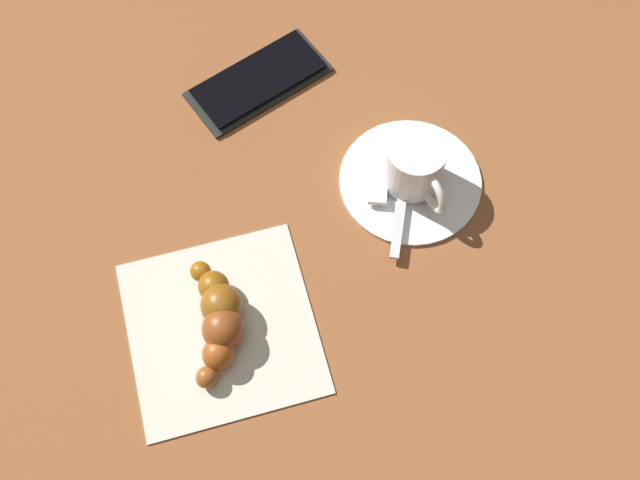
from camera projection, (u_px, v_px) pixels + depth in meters
ground_plane at (304, 248)px, 0.71m from camera, size 1.80×1.80×0.00m
saucer at (410, 180)px, 0.74m from camera, size 0.14×0.14×0.01m
espresso_cup at (415, 165)px, 0.71m from camera, size 0.06×0.08×0.05m
teaspoon at (404, 183)px, 0.73m from camera, size 0.08×0.11×0.01m
sugar_packet at (379, 175)px, 0.73m from camera, size 0.05×0.06×0.01m
napkin at (221, 327)px, 0.68m from camera, size 0.19×0.19×0.00m
croissant at (219, 318)px, 0.66m from camera, size 0.07×0.12×0.04m
cell_phone at (259, 80)px, 0.79m from camera, size 0.16×0.10×0.01m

